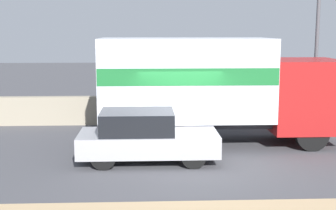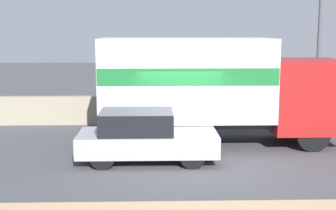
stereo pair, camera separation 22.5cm
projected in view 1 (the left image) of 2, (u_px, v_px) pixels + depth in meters
The scene contains 5 objects.
ground_plane at pixel (183, 164), 13.05m from camera, with size 80.00×80.00×0.00m, color #47474C.
stone_wall_backdrop at pixel (172, 110), 18.54m from camera, with size 60.00×0.35×1.12m.
street_lamp at pixel (319, 8), 17.00m from camera, with size 0.56×0.28×7.88m.
box_truck at pixel (212, 84), 15.10m from camera, with size 7.73×2.52×3.44m.
car_hatchback at pixel (145, 137), 13.21m from camera, with size 3.92×1.71×1.46m.
Camera 1 is at (-0.97, -12.58, 3.74)m, focal length 50.00 mm.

